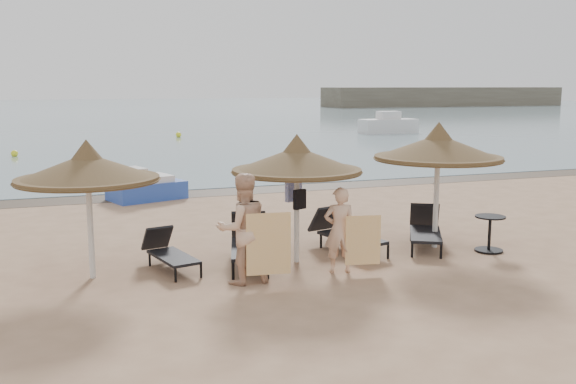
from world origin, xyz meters
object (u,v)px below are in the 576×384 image
palapa_right (438,148)px  lounger_far_right (425,229)px  side_table (489,235)px  pedal_boat (146,187)px  person_left (243,220)px  palapa_left (87,168)px  lounger_far_left (169,251)px  palapa_center (297,161)px  lounger_near_right (344,232)px  person_right (340,223)px  lounger_near_left (249,242)px

palapa_right → lounger_far_right: palapa_right is taller
side_table → pedal_boat: size_ratio=0.31×
lounger_far_right → person_left: person_left is taller
palapa_left → lounger_far_left: palapa_left is taller
lounger_far_left → person_left: size_ratio=0.77×
lounger_far_left → lounger_far_right: (5.38, -0.10, 0.05)m
side_table → palapa_center: bearing=171.8°
lounger_near_right → lounger_far_right: size_ratio=1.04×
palapa_center → palapa_right: palapa_right is taller
person_left → palapa_left: bearing=-29.6°
lounger_far_right → pedal_boat: bearing=151.9°
lounger_far_left → person_right: (2.88, -1.27, 0.59)m
lounger_near_left → lounger_far_right: bearing=14.9°
palapa_left → lounger_far_left: bearing=6.1°
lounger_far_left → lounger_near_right: size_ratio=0.85×
lounger_near_left → pedal_boat: size_ratio=0.88×
pedal_boat → palapa_right: bearing=-76.4°
palapa_right → lounger_near_right: bearing=167.7°
pedal_boat → palapa_left: bearing=-122.8°
lounger_near_right → person_right: person_right is taller
lounger_far_right → pedal_boat: (-4.85, 7.63, -0.01)m
lounger_near_left → lounger_near_right: 2.11m
pedal_boat → lounger_near_left: bearing=-101.6°
lounger_far_right → side_table: size_ratio=2.58×
lounger_near_right → person_left: person_left is taller
palapa_right → side_table: bearing=-38.1°
lounger_near_left → side_table: size_ratio=2.87×
pedal_boat → lounger_far_left: bearing=-113.0°
lounger_far_left → palapa_center: bearing=-22.4°
palapa_left → lounger_far_left: size_ratio=1.46×
lounger_far_left → lounger_near_left: lounger_near_left is taller
lounger_far_right → palapa_right: bearing=-22.6°
lounger_near_right → person_left: 3.01m
lounger_near_right → pedal_boat: bearing=97.7°
lounger_near_left → person_right: bearing=-25.7°
person_left → person_right: 1.82m
lounger_far_right → person_right: person_right is taller
lounger_far_left → lounger_near_right: bearing=-11.4°
lounger_far_left → lounger_near_right: 3.62m
palapa_center → person_left: palapa_center is taller
lounger_near_right → lounger_near_left: bearing=171.8°
side_table → lounger_near_right: bearing=158.5°
palapa_center → lounger_near_right: bearing=22.7°
palapa_right → lounger_near_left: size_ratio=1.25×
palapa_center → person_right: palapa_center is taller
palapa_right → pedal_boat: bearing=122.6°
palapa_left → palapa_center: size_ratio=0.99×
side_table → palapa_right: bearing=141.9°
palapa_left → pedal_boat: bearing=76.2°
lounger_far_right → person_right: size_ratio=1.05×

